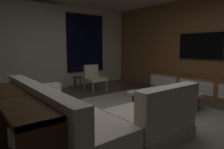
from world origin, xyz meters
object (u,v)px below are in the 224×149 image
at_px(book_stack_on_coffee_table, 161,92).
at_px(console_table_behind_couch, 14,122).
at_px(side_stool, 77,80).
at_px(sectional_couch, 85,118).
at_px(accent_chair_near_window, 94,76).
at_px(mounted_tv, 200,46).
at_px(media_console, 201,87).
at_px(coffee_table, 165,100).

bearing_deg(book_stack_on_coffee_table, console_table_behind_couch, -179.80).
bearing_deg(console_table_behind_couch, side_stool, 48.81).
bearing_deg(side_stool, console_table_behind_couch, -131.19).
height_order(sectional_couch, accent_chair_near_window, sectional_couch).
bearing_deg(book_stack_on_coffee_table, mounted_tv, 6.33).
xyz_separation_m(side_stool, media_console, (2.37, -2.51, -0.12)).
height_order(coffee_table, accent_chair_near_window, accent_chair_near_window).
relative_size(media_console, mounted_tv, 2.49).
relative_size(sectional_couch, book_stack_on_coffee_table, 10.68).
relative_size(book_stack_on_coffee_table, side_stool, 0.51).
bearing_deg(media_console, mounted_tv, 47.52).
xyz_separation_m(sectional_couch, accent_chair_near_window, (1.83, 2.59, 0.14)).
bearing_deg(book_stack_on_coffee_table, accent_chair_near_window, 92.48).
height_order(sectional_couch, side_stool, sectional_couch).
height_order(book_stack_on_coffee_table, side_stool, side_stool).
relative_size(sectional_couch, coffee_table, 2.16).
xyz_separation_m(coffee_table, console_table_behind_couch, (-2.96, 0.02, 0.23)).
xyz_separation_m(mounted_tv, console_table_behind_couch, (-4.77, -0.22, -0.94)).
bearing_deg(accent_chair_near_window, media_console, -52.86).
distance_m(coffee_table, mounted_tv, 2.16).
height_order(side_stool, media_console, media_console).
height_order(media_console, mounted_tv, mounted_tv).
xyz_separation_m(sectional_couch, coffee_table, (2.05, 0.12, -0.10)).
distance_m(book_stack_on_coffee_table, console_table_behind_couch, 2.85).
relative_size(coffee_table, mounted_tv, 0.93).
distance_m(sectional_couch, coffee_table, 2.06).
height_order(book_stack_on_coffee_table, mounted_tv, mounted_tv).
relative_size(sectional_couch, mounted_tv, 2.01).
xyz_separation_m(sectional_couch, book_stack_on_coffee_table, (1.94, 0.14, 0.10)).
xyz_separation_m(accent_chair_near_window, console_table_behind_couch, (-2.75, -2.46, -0.02)).
xyz_separation_m(side_stool, mounted_tv, (2.55, -2.31, 0.98)).
relative_size(accent_chair_near_window, console_table_behind_couch, 0.37).
height_order(mounted_tv, console_table_behind_couch, mounted_tv).
xyz_separation_m(book_stack_on_coffee_table, media_console, (1.74, 0.01, -0.13)).
height_order(coffee_table, media_console, media_console).
bearing_deg(sectional_couch, mounted_tv, 5.25).
bearing_deg(sectional_couch, media_console, 2.44).
distance_m(sectional_couch, book_stack_on_coffee_table, 1.95).
bearing_deg(media_console, accent_chair_near_window, 127.14).
relative_size(media_console, console_table_behind_couch, 1.48).
height_order(book_stack_on_coffee_table, accent_chair_near_window, accent_chair_near_window).
bearing_deg(mounted_tv, book_stack_on_coffee_table, -173.67).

